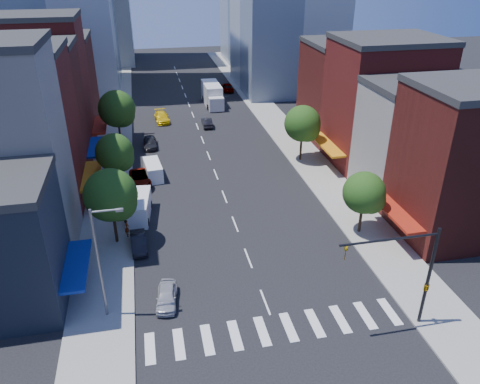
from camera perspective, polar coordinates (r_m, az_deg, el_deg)
The scene contains 31 objects.
ground at distance 37.55m, azimuth 3.09°, elevation -13.26°, with size 220.00×220.00×0.00m, color black.
sidewalk_left at distance 71.86m, azimuth -15.01°, elevation 6.59°, with size 5.00×120.00×0.15m, color gray.
sidewalk_right at distance 74.52m, azimuth 4.64°, elevation 8.18°, with size 5.00×120.00×0.15m, color gray.
crosswalk at distance 35.41m, azimuth 4.37°, elevation -16.33°, with size 19.00×3.00×0.01m, color silver.
bldg_left_2 at distance 52.37m, azimuth -25.97°, elevation 6.27°, with size 12.00×9.00×16.00m, color maroon.
bldg_left_3 at distance 60.39m, azimuth -24.28°, elevation 8.66°, with size 12.00×8.00×15.00m, color #4D1713.
bldg_left_4 at distance 68.16m, azimuth -23.20°, elevation 11.68°, with size 12.00×9.00×17.00m, color maroon.
bldg_left_5 at distance 77.71m, azimuth -21.83°, elevation 12.10°, with size 12.00×10.00×13.00m, color #4D1713.
bldg_right_0 at distance 47.79m, azimuth 26.35°, elevation 3.01°, with size 12.00×9.00×14.00m, color #4D1713.
bldg_right_1 at distance 54.49m, azimuth 21.00°, elevation 5.73°, with size 12.00×8.00×12.00m, color beige.
bldg_right_2 at distance 61.33m, azimuth 16.93°, elevation 10.16°, with size 12.00×10.00×15.00m, color maroon.
bldg_right_3 at distance 70.18m, azimuth 13.06°, elevation 11.86°, with size 12.00×10.00×13.00m, color #4D1713.
traffic_signal at distance 35.37m, azimuth 21.24°, elevation -9.77°, with size 7.24×2.24×8.00m.
streetlight at distance 34.52m, azimuth -16.63°, elevation -7.64°, with size 2.25×0.25×9.00m.
tree_left_near at distance 43.21m, azimuth -15.27°, elevation -0.60°, with size 4.80×4.80×7.30m.
tree_left_mid at distance 53.35m, azimuth -14.87°, elevation 4.50°, with size 4.20×4.20×6.65m.
tree_left_far at distance 66.32m, azimuth -14.64°, elevation 9.62°, with size 5.00×5.00×7.75m.
tree_right_near at distance 45.14m, azimuth 15.08°, elevation -0.29°, with size 4.00×4.00×6.20m.
tree_right_far at distance 60.07m, azimuth 7.77°, elevation 8.09°, with size 4.60×4.60×7.20m.
parked_car_front at distance 37.46m, azimuth -8.93°, elevation -12.44°, with size 1.53×3.81×1.30m, color #AEAEB3.
parked_car_second at distance 44.04m, azimuth -12.26°, elevation -6.02°, with size 1.38×3.95×1.30m, color black.
parked_car_third at distance 55.98m, azimuth -12.07°, elevation 1.63°, with size 2.32×5.02×1.40m, color #999999.
parked_car_rear at distance 66.60m, azimuth -10.90°, elevation 5.93°, with size 1.81×4.46×1.30m, color black.
cargo_van_near at distance 48.72m, azimuth -12.25°, elevation -1.88°, with size 2.77×5.59×2.29m.
cargo_van_far at distance 57.15m, azimuth -10.53°, elevation 2.61°, with size 2.26×4.65×1.91m.
taxi at distance 76.76m, azimuth -9.51°, elevation 9.00°, with size 2.07×5.09×1.48m, color yellow.
traffic_car_oncoming at distance 73.74m, azimuth -4.05°, elevation 8.48°, with size 1.42×4.06×1.34m, color black.
traffic_car_far at distance 93.32m, azimuth -1.56°, elevation 12.68°, with size 1.93×4.80×1.64m, color #999999.
box_truck at distance 84.45m, azimuth -3.39°, elevation 11.70°, with size 2.92×9.09×3.65m.
pedestrian_near at distance 45.74m, azimuth -13.60°, elevation -4.28°, with size 0.63×0.41×1.73m, color #999999.
pedestrian_far at distance 47.48m, azimuth -13.60°, elevation -2.86°, with size 0.96×0.75×1.97m, color #999999.
Camera 1 is at (-7.79, -27.45, 24.40)m, focal length 35.00 mm.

